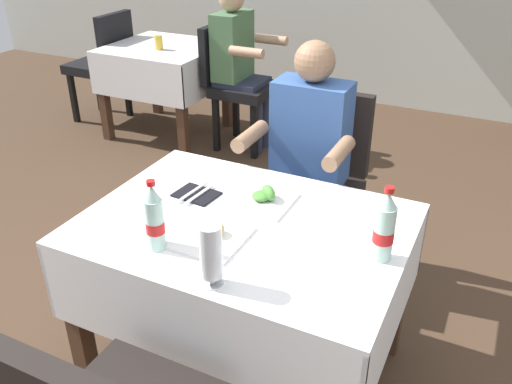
{
  "coord_description": "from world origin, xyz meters",
  "views": [
    {
      "loc": [
        0.69,
        -1.39,
        1.82
      ],
      "look_at": [
        -0.1,
        0.23,
        0.83
      ],
      "focal_mm": 37.87,
      "sensor_mm": 36.0,
      "label": 1
    }
  ],
  "objects": [
    {
      "name": "main_dining_table",
      "position": [
        -0.1,
        0.13,
        0.58
      ],
      "size": [
        1.2,
        0.88,
        0.75
      ],
      "color": "white",
      "rests_on": "ground"
    },
    {
      "name": "chair_far_diner_seat",
      "position": [
        -0.1,
        0.96,
        0.55
      ],
      "size": [
        0.44,
        0.5,
        0.97
      ],
      "color": "black",
      "rests_on": "ground"
    },
    {
      "name": "seated_diner_far",
      "position": [
        -0.13,
        0.85,
        0.71
      ],
      "size": [
        0.5,
        0.46,
        1.26
      ],
      "color": "#282D42",
      "rests_on": "ground"
    },
    {
      "name": "plate_near_camera",
      "position": [
        -0.15,
        -0.02,
        0.77
      ],
      "size": [
        0.25,
        0.25,
        0.06
      ],
      "color": "white",
      "rests_on": "main_dining_table"
    },
    {
      "name": "plate_far_diner",
      "position": [
        -0.1,
        0.3,
        0.77
      ],
      "size": [
        0.24,
        0.24,
        0.07
      ],
      "color": "white",
      "rests_on": "main_dining_table"
    },
    {
      "name": "beer_glass_left",
      "position": [
        -0.02,
        -0.24,
        0.86
      ],
      "size": [
        0.07,
        0.07,
        0.22
      ],
      "color": "white",
      "rests_on": "main_dining_table"
    },
    {
      "name": "cola_bottle_primary",
      "position": [
        -0.29,
        -0.15,
        0.87
      ],
      "size": [
        0.07,
        0.07,
        0.26
      ],
      "color": "silver",
      "rests_on": "main_dining_table"
    },
    {
      "name": "cola_bottle_secondary",
      "position": [
        0.42,
        0.13,
        0.87
      ],
      "size": [
        0.07,
        0.07,
        0.27
      ],
      "color": "silver",
      "rests_on": "main_dining_table"
    },
    {
      "name": "napkin_cutlery_set",
      "position": [
        -0.37,
        0.23,
        0.76
      ],
      "size": [
        0.18,
        0.19,
        0.01
      ],
      "color": "black",
      "rests_on": "main_dining_table"
    },
    {
      "name": "background_dining_table",
      "position": [
        -1.93,
        2.27,
        0.56
      ],
      "size": [
        0.88,
        0.84,
        0.75
      ],
      "color": "white",
      "rests_on": "ground"
    },
    {
      "name": "background_chair_left",
      "position": [
        -2.58,
        2.27,
        0.55
      ],
      "size": [
        0.5,
        0.44,
        0.97
      ],
      "color": "black",
      "rests_on": "ground"
    },
    {
      "name": "background_chair_right",
      "position": [
        -1.28,
        2.27,
        0.55
      ],
      "size": [
        0.5,
        0.44,
        0.97
      ],
      "color": "black",
      "rests_on": "ground"
    },
    {
      "name": "background_patron",
      "position": [
        -1.23,
        2.27,
        0.71
      ],
      "size": [
        0.46,
        0.5,
        1.26
      ],
      "color": "#282D42",
      "rests_on": "ground"
    },
    {
      "name": "background_table_tumbler",
      "position": [
        -1.89,
        2.15,
        0.81
      ],
      "size": [
        0.06,
        0.06,
        0.11
      ],
      "primitive_type": "cylinder",
      "color": "gold",
      "rests_on": "background_dining_table"
    }
  ]
}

